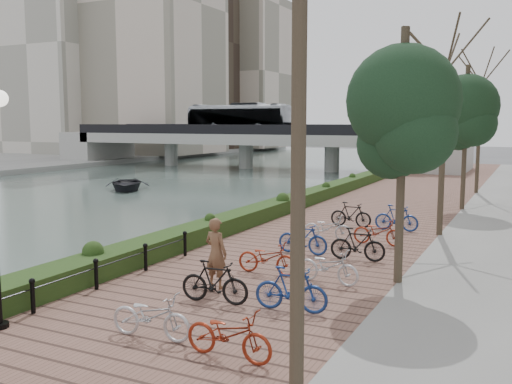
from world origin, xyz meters
The scene contains 9 objects.
river_water centered at (-15.00, 25.00, 0.01)m, with size 30.00×130.00×0.02m, color #4B5E59.
promenade centered at (4.00, 17.50, 0.25)m, with size 8.00×75.00×0.50m, color brown.
hedge centered at (0.60, 20.00, 0.80)m, with size 1.10×56.00×0.60m, color #1D3814.
pedestrian centered at (4.00, 6.46, 1.39)m, with size 0.65×0.43×1.78m, color brown.
bicycle_parking centered at (5.50, 9.29, 0.97)m, with size 2.40×14.69×1.00m.
street_trees centered at (8.00, 12.68, 3.69)m, with size 3.20×37.12×6.80m.
bridge centered at (-15.15, 45.00, 3.37)m, with size 36.00×10.77×6.50m.
boat centered at (-13.92, 25.05, 0.46)m, with size 3.01×4.22×0.87m, color black.
far_buildings centered at (-41.66, 65.91, 16.12)m, with size 35.00×38.00×38.00m.
Camera 1 is at (11.08, -5.63, 4.66)m, focal length 40.00 mm.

